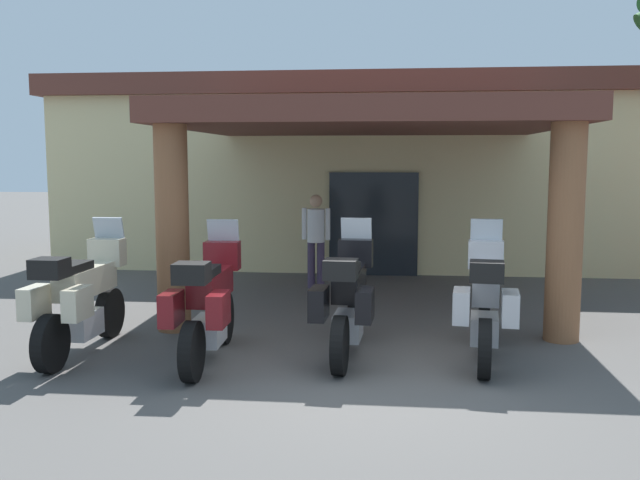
{
  "coord_description": "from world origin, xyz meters",
  "views": [
    {
      "loc": [
        0.11,
        -7.27,
        2.38
      ],
      "look_at": [
        -0.74,
        2.63,
        1.2
      ],
      "focal_mm": 38.72,
      "sensor_mm": 36.0,
      "label": 1
    }
  ],
  "objects_px": {
    "motel_building": "(377,170)",
    "motorcycle_cream": "(81,298)",
    "pedestrian": "(316,234)",
    "motorcycle_black": "(348,299)",
    "motorcycle_silver": "(485,301)",
    "motorcycle_maroon": "(208,303)"
  },
  "relations": [
    {
      "from": "motel_building",
      "to": "pedestrian",
      "type": "relative_size",
      "value": 8.38
    },
    {
      "from": "motel_building",
      "to": "motorcycle_maroon",
      "type": "relative_size",
      "value": 6.54
    },
    {
      "from": "motorcycle_maroon",
      "to": "motorcycle_silver",
      "type": "xyz_separation_m",
      "value": [
        3.24,
        0.37,
        0.0
      ]
    },
    {
      "from": "motel_building",
      "to": "motorcycle_silver",
      "type": "xyz_separation_m",
      "value": [
        1.32,
        -8.56,
        -1.41
      ]
    },
    {
      "from": "motorcycle_black",
      "to": "motorcycle_silver",
      "type": "xyz_separation_m",
      "value": [
        1.62,
        -0.01,
        0.0
      ]
    },
    {
      "from": "motorcycle_maroon",
      "to": "pedestrian",
      "type": "relative_size",
      "value": 1.28
    },
    {
      "from": "motorcycle_cream",
      "to": "motorcycle_maroon",
      "type": "distance_m",
      "value": 1.63
    },
    {
      "from": "motel_building",
      "to": "motorcycle_maroon",
      "type": "height_order",
      "value": "motel_building"
    },
    {
      "from": "motorcycle_silver",
      "to": "motel_building",
      "type": "bearing_deg",
      "value": 16.93
    },
    {
      "from": "motel_building",
      "to": "motorcycle_cream",
      "type": "relative_size",
      "value": 6.53
    },
    {
      "from": "motel_building",
      "to": "motorcycle_cream",
      "type": "xyz_separation_m",
      "value": [
        -3.54,
        -8.75,
        -1.41
      ]
    },
    {
      "from": "motorcycle_black",
      "to": "motorcycle_silver",
      "type": "height_order",
      "value": "same"
    },
    {
      "from": "motorcycle_cream",
      "to": "motorcycle_black",
      "type": "xyz_separation_m",
      "value": [
        3.24,
        0.2,
        0.0
      ]
    },
    {
      "from": "motorcycle_silver",
      "to": "pedestrian",
      "type": "bearing_deg",
      "value": 37.16
    },
    {
      "from": "motorcycle_black",
      "to": "motorcycle_cream",
      "type": "bearing_deg",
      "value": 97.86
    },
    {
      "from": "motorcycle_cream",
      "to": "motorcycle_black",
      "type": "height_order",
      "value": "same"
    },
    {
      "from": "motorcycle_cream",
      "to": "motorcycle_silver",
      "type": "bearing_deg",
      "value": -85.44
    },
    {
      "from": "pedestrian",
      "to": "motorcycle_black",
      "type": "bearing_deg",
      "value": 18.31
    },
    {
      "from": "motorcycle_cream",
      "to": "motorcycle_silver",
      "type": "relative_size",
      "value": 1.0
    },
    {
      "from": "motorcycle_maroon",
      "to": "motorcycle_black",
      "type": "distance_m",
      "value": 1.66
    },
    {
      "from": "motorcycle_black",
      "to": "pedestrian",
      "type": "relative_size",
      "value": 1.28
    },
    {
      "from": "motorcycle_silver",
      "to": "pedestrian",
      "type": "distance_m",
      "value": 4.98
    }
  ]
}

